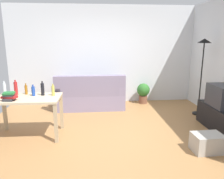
{
  "coord_description": "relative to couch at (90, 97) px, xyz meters",
  "views": [
    {
      "loc": [
        -0.32,
        -4.07,
        1.83
      ],
      "look_at": [
        0.1,
        0.5,
        0.75
      ],
      "focal_mm": 35.45,
      "sensor_mm": 36.0,
      "label": 1
    }
  ],
  "objects": [
    {
      "name": "torchiere_lamp",
      "position": [
        2.62,
        -0.73,
        1.11
      ],
      "size": [
        0.32,
        0.32,
        1.81
      ],
      "color": "black",
      "rests_on": "ground_plane"
    },
    {
      "name": "tv",
      "position": [
        2.63,
        -1.64,
        0.39
      ],
      "size": [
        0.41,
        0.6,
        0.44
      ],
      "rotation": [
        0.0,
        0.0,
        1.57
      ],
      "color": "#2D2D33",
      "rests_on": "tv_stand"
    },
    {
      "name": "desk",
      "position": [
        -1.15,
        -1.62,
        0.34
      ],
      "size": [
        1.22,
        0.74,
        0.76
      ],
      "rotation": [
        0.0,
        0.0,
        -0.03
      ],
      "color": "#C6B28E",
      "rests_on": "ground_plane"
    },
    {
      "name": "ground_plane",
      "position": [
        0.37,
        -1.59,
        -0.32
      ],
      "size": [
        5.2,
        4.4,
        0.02
      ],
      "primitive_type": "cube",
      "color": "#9E7042"
    },
    {
      "name": "bottle_dark",
      "position": [
        -0.88,
        -1.49,
        0.57
      ],
      "size": [
        0.06,
        0.06,
        0.27
      ],
      "color": "black",
      "rests_on": "desk"
    },
    {
      "name": "storage_box",
      "position": [
        1.92,
        -2.49,
        -0.16
      ],
      "size": [
        0.49,
        0.36,
        0.3
      ],
      "primitive_type": "cube",
      "rotation": [
        0.0,
        0.0,
        0.03
      ],
      "color": "#A8A399",
      "rests_on": "ground_plane"
    },
    {
      "name": "tv_stand",
      "position": [
        2.62,
        -1.64,
        -0.07
      ],
      "size": [
        0.44,
        1.1,
        0.48
      ],
      "rotation": [
        0.0,
        0.0,
        1.57
      ],
      "color": "black",
      "rests_on": "ground_plane"
    },
    {
      "name": "couch",
      "position": [
        0.0,
        0.0,
        0.0
      ],
      "size": [
        1.77,
        0.84,
        0.92
      ],
      "rotation": [
        0.0,
        0.0,
        3.14
      ],
      "color": "gray",
      "rests_on": "ground_plane"
    },
    {
      "name": "book_stack",
      "position": [
        -1.39,
        -1.79,
        0.52
      ],
      "size": [
        0.28,
        0.2,
        0.14
      ],
      "color": "#333338",
      "rests_on": "desk"
    },
    {
      "name": "bottle_blue",
      "position": [
        -1.05,
        -1.5,
        0.55
      ],
      "size": [
        0.07,
        0.07,
        0.22
      ],
      "color": "#2347A3",
      "rests_on": "desk"
    },
    {
      "name": "bottle_clear",
      "position": [
        -1.6,
        -1.42,
        0.58
      ],
      "size": [
        0.06,
        0.06,
        0.28
      ],
      "color": "silver",
      "rests_on": "desk"
    },
    {
      "name": "bottle_red",
      "position": [
        -1.4,
        -1.41,
        0.58
      ],
      "size": [
        0.07,
        0.07,
        0.29
      ],
      "color": "#AD2323",
      "rests_on": "desk"
    },
    {
      "name": "wall_rear",
      "position": [
        0.37,
        0.61,
        1.04
      ],
      "size": [
        5.2,
        0.1,
        2.7
      ],
      "primitive_type": "cube",
      "color": "silver",
      "rests_on": "ground_plane"
    },
    {
      "name": "bottle_squat",
      "position": [
        -0.68,
        -1.52,
        0.55
      ],
      "size": [
        0.06,
        0.06,
        0.23
      ],
      "color": "#BCB24C",
      "rests_on": "desk"
    },
    {
      "name": "bottle_amber",
      "position": [
        -1.22,
        -1.38,
        0.54
      ],
      "size": [
        0.05,
        0.05,
        0.21
      ],
      "color": "#9E6019",
      "rests_on": "desk"
    },
    {
      "name": "potted_plant",
      "position": [
        1.49,
        0.31,
        0.02
      ],
      "size": [
        0.36,
        0.36,
        0.57
      ],
      "color": "brown",
      "rests_on": "ground_plane"
    }
  ]
}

